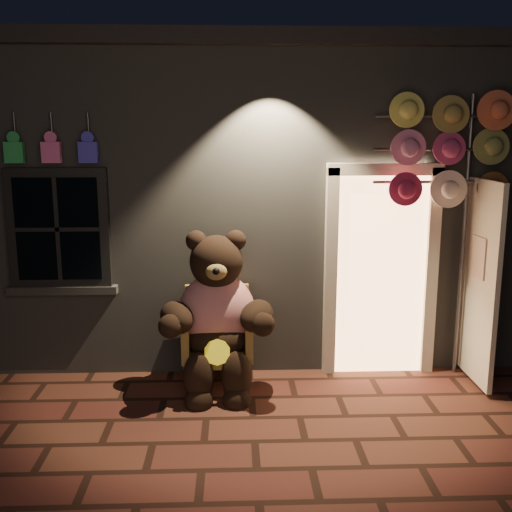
{
  "coord_description": "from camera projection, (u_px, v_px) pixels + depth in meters",
  "views": [
    {
      "loc": [
        -0.16,
        -4.5,
        2.49
      ],
      "look_at": [
        0.05,
        1.0,
        1.35
      ],
      "focal_mm": 42.0,
      "sensor_mm": 36.0,
      "label": 1
    }
  ],
  "objects": [
    {
      "name": "ground",
      "position": [
        255.0,
        441.0,
        4.91
      ],
      "size": [
        60.0,
        60.0,
        0.0
      ],
      "primitive_type": "plane",
      "color": "#512B1F",
      "rests_on": "ground"
    },
    {
      "name": "shop_building",
      "position": [
        245.0,
        187.0,
        8.46
      ],
      "size": [
        7.3,
        5.95,
        3.51
      ],
      "color": "slate",
      "rests_on": "ground"
    },
    {
      "name": "wicker_armchair",
      "position": [
        217.0,
        337.0,
        5.96
      ],
      "size": [
        0.69,
        0.62,
        0.98
      ],
      "rotation": [
        0.0,
        0.0,
        0.02
      ],
      "color": "olive",
      "rests_on": "ground"
    },
    {
      "name": "teddy_bear",
      "position": [
        217.0,
        317.0,
        5.79
      ],
      "size": [
        1.21,
        0.94,
        1.66
      ],
      "rotation": [
        0.0,
        0.0,
        0.02
      ],
      "color": "red",
      "rests_on": "ground"
    },
    {
      "name": "hat_rack",
      "position": [
        470.0,
        152.0,
        5.77
      ],
      "size": [
        1.74,
        0.22,
        2.88
      ],
      "color": "#59595E",
      "rests_on": "ground"
    }
  ]
}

